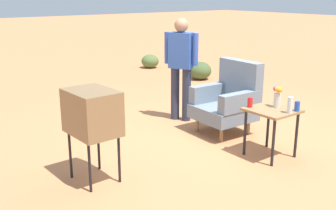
% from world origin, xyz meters
% --- Properties ---
extents(ground_plane, '(60.00, 60.00, 0.00)m').
position_xyz_m(ground_plane, '(0.00, 0.00, 0.00)').
color(ground_plane, '#C17A4C').
extents(armchair, '(0.80, 0.81, 1.06)m').
position_xyz_m(armchair, '(0.07, 0.17, 0.50)').
color(armchair, '#937047').
rests_on(armchair, ground).
extents(side_table, '(0.56, 0.56, 0.63)m').
position_xyz_m(side_table, '(1.05, -0.07, 0.53)').
color(side_table, black).
rests_on(side_table, ground).
extents(tv_on_stand, '(0.62, 0.47, 1.03)m').
position_xyz_m(tv_on_stand, '(0.33, -2.16, 0.78)').
color(tv_on_stand, black).
rests_on(tv_on_stand, ground).
extents(person_standing, '(0.51, 0.36, 1.64)m').
position_xyz_m(person_standing, '(-0.82, -0.02, 0.94)').
color(person_standing, '#2D3347').
rests_on(person_standing, ground).
extents(soda_can_blue, '(0.07, 0.07, 0.12)m').
position_xyz_m(soda_can_blue, '(1.29, 0.10, 0.69)').
color(soda_can_blue, blue).
rests_on(soda_can_blue, side_table).
extents(soda_can_red, '(0.07, 0.07, 0.12)m').
position_xyz_m(soda_can_red, '(0.83, -0.23, 0.69)').
color(soda_can_red, red).
rests_on(soda_can_red, side_table).
extents(bottle_short_clear, '(0.06, 0.06, 0.20)m').
position_xyz_m(bottle_short_clear, '(1.29, -0.05, 0.73)').
color(bottle_short_clear, silver).
rests_on(bottle_short_clear, side_table).
extents(flower_vase, '(0.14, 0.10, 0.27)m').
position_xyz_m(flower_vase, '(1.03, 0.04, 0.77)').
color(flower_vase, silver).
rests_on(flower_vase, side_table).
extents(shrub_far, '(0.55, 0.55, 0.42)m').
position_xyz_m(shrub_far, '(-3.00, 2.32, 0.21)').
color(shrub_far, '#475B33').
rests_on(shrub_far, ground).
extents(shrub_lone, '(0.48, 0.48, 0.37)m').
position_xyz_m(shrub_lone, '(-4.97, 2.22, 0.19)').
color(shrub_lone, '#516B38').
rests_on(shrub_lone, ground).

